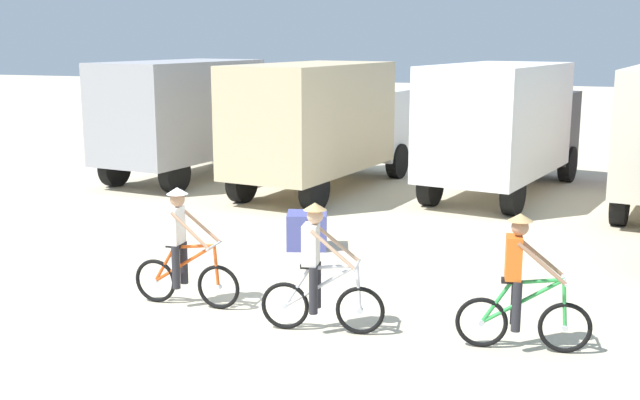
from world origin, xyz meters
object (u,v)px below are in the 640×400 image
object	(u,v)px
box_truck_tan_camper	(322,120)
supply_crate	(307,230)
cyclist_cowboy_hat	(318,273)
cyclist_near_camera	(520,287)
cyclist_orange_shirt	(182,251)
box_truck_avon_van	(504,122)
box_truck_grey_hauler	(193,112)

from	to	relation	value
box_truck_tan_camper	supply_crate	xyz separation A→B (m)	(1.72, -5.57, -1.53)
cyclist_cowboy_hat	cyclist_near_camera	bearing A→B (deg)	6.11
box_truck_tan_camper	cyclist_cowboy_hat	world-z (taller)	box_truck_tan_camper
box_truck_tan_camper	cyclist_orange_shirt	world-z (taller)	box_truck_tan_camper
box_truck_avon_van	cyclist_cowboy_hat	xyz separation A→B (m)	(-1.10, -10.77, -1.03)
box_truck_tan_camper	cyclist_cowboy_hat	bearing A→B (deg)	-70.29
box_truck_tan_camper	cyclist_orange_shirt	xyz separation A→B (m)	(1.15, -9.31, -1.03)
box_truck_avon_van	cyclist_orange_shirt	bearing A→B (deg)	-107.98
supply_crate	box_truck_tan_camper	bearing A→B (deg)	107.19
cyclist_orange_shirt	box_truck_avon_van	bearing A→B (deg)	72.02
cyclist_cowboy_hat	cyclist_near_camera	world-z (taller)	same
cyclist_cowboy_hat	supply_crate	distance (m)	4.44
box_truck_tan_camper	box_truck_avon_van	bearing A→B (deg)	14.18
box_truck_avon_van	supply_crate	bearing A→B (deg)	-112.77
cyclist_orange_shirt	cyclist_cowboy_hat	size ratio (longest dim) A/B	1.00
box_truck_grey_hauler	supply_crate	xyz separation A→B (m)	(5.96, -6.33, -1.53)
box_truck_grey_hauler	cyclist_near_camera	xyz separation A→B (m)	(10.35, -10.10, -1.03)
box_truck_avon_van	cyclist_cowboy_hat	world-z (taller)	box_truck_avon_van
box_truck_tan_camper	supply_crate	size ratio (longest dim) A/B	9.26
box_truck_grey_hauler	cyclist_orange_shirt	world-z (taller)	box_truck_grey_hauler
box_truck_tan_camper	cyclist_near_camera	xyz separation A→B (m)	(6.11, -9.34, -1.03)
box_truck_avon_van	cyclist_orange_shirt	world-z (taller)	box_truck_avon_van
box_truck_tan_camper	cyclist_orange_shirt	distance (m)	9.43
box_truck_tan_camper	supply_crate	bearing A→B (deg)	-72.81
box_truck_tan_camper	cyclist_near_camera	world-z (taller)	box_truck_tan_camper
box_truck_avon_van	cyclist_near_camera	bearing A→B (deg)	-81.51
box_truck_grey_hauler	box_truck_avon_van	xyz separation A→B (m)	(8.78, 0.39, 0.00)
box_truck_avon_van	supply_crate	distance (m)	7.44
box_truck_avon_van	box_truck_grey_hauler	bearing A→B (deg)	-177.48
cyclist_near_camera	supply_crate	distance (m)	5.81
box_truck_avon_van	cyclist_near_camera	size ratio (longest dim) A/B	3.88
box_truck_grey_hauler	box_truck_tan_camper	xyz separation A→B (m)	(4.24, -0.76, 0.00)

